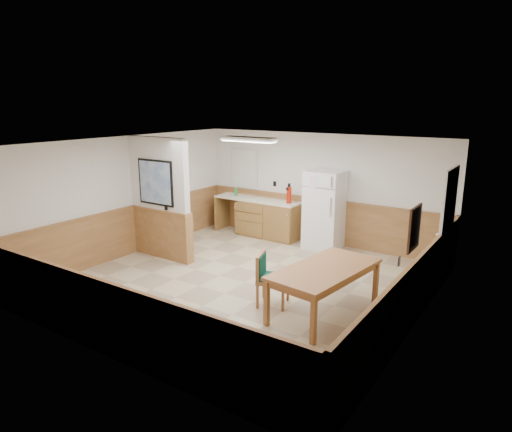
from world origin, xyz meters
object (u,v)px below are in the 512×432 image
Objects in this scene: dining_chair at (268,275)px; soap_bottle at (236,192)px; refrigerator at (324,210)px; dining_bench at (391,311)px; fire_extinguisher at (289,195)px; dining_table at (325,273)px.

dining_chair is 4.38m from soap_bottle.
dining_bench is (2.47, -3.02, -0.53)m from refrigerator.
dining_chair is 1.83× the size of fire_extinguisher.
refrigerator is at bearing 124.66° from dining_bench.
refrigerator is 3.22m from dining_chair.
dining_bench is 4.62m from fire_extinguisher.
fire_extinguisher is at bearing 133.32° from dining_bench.
refrigerator is 8.31× the size of soap_bottle.
fire_extinguisher is at bearing 135.80° from dining_table.
dining_table is at bearing -75.77° from fire_extinguisher.
dining_bench is 1.96m from dining_chair.
dining_chair is at bearing 179.32° from dining_bench.
dining_chair is at bearing -47.25° from soap_bottle.
dining_chair is 4.08× the size of soap_bottle.
dining_chair is (-0.91, -0.19, -0.17)m from dining_table.
refrigerator reaches higher than dining_bench.
refrigerator is 2.04× the size of dining_chair.
fire_extinguisher reaches higher than dining_chair.
dining_chair is 3.55m from fire_extinguisher.
fire_extinguisher is (-0.91, 0.03, 0.24)m from refrigerator.
dining_bench is 7.19× the size of soap_bottle.
dining_table is at bearing 172.53° from dining_bench.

